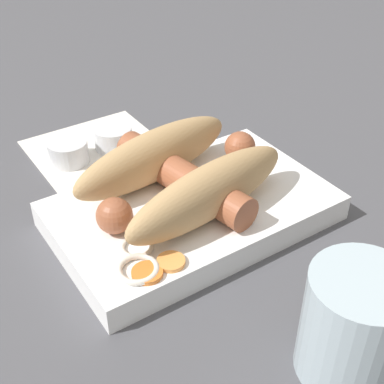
{
  "coord_description": "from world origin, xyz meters",
  "views": [
    {
      "loc": [
        -0.24,
        -0.36,
        0.35
      ],
      "look_at": [
        0.0,
        0.0,
        0.04
      ],
      "focal_mm": 50.0,
      "sensor_mm": 36.0,
      "label": 1
    }
  ],
  "objects_px": {
    "food_tray": "(192,211)",
    "drink_glass": "(353,327)",
    "bread_roll": "(182,172)",
    "condiment_cup_far": "(69,153)",
    "sausage": "(182,177)",
    "condiment_cup_near": "(112,140)"
  },
  "relations": [
    {
      "from": "condiment_cup_near",
      "to": "sausage",
      "type": "bearing_deg",
      "value": -89.2
    },
    {
      "from": "drink_glass",
      "to": "sausage",
      "type": "bearing_deg",
      "value": 89.4
    },
    {
      "from": "bread_roll",
      "to": "sausage",
      "type": "distance_m",
      "value": 0.01
    },
    {
      "from": "food_tray",
      "to": "sausage",
      "type": "xyz_separation_m",
      "value": [
        0.0,
        0.02,
        0.03
      ]
    },
    {
      "from": "condiment_cup_near",
      "to": "condiment_cup_far",
      "type": "xyz_separation_m",
      "value": [
        -0.06,
        -0.0,
        0.0
      ]
    },
    {
      "from": "condiment_cup_near",
      "to": "condiment_cup_far",
      "type": "distance_m",
      "value": 0.06
    },
    {
      "from": "drink_glass",
      "to": "condiment_cup_far",
      "type": "bearing_deg",
      "value": 98.46
    },
    {
      "from": "food_tray",
      "to": "bread_roll",
      "type": "bearing_deg",
      "value": 103.74
    },
    {
      "from": "condiment_cup_far",
      "to": "drink_glass",
      "type": "height_order",
      "value": "drink_glass"
    },
    {
      "from": "bread_roll",
      "to": "condiment_cup_near",
      "type": "relative_size",
      "value": 4.55
    },
    {
      "from": "food_tray",
      "to": "condiment_cup_near",
      "type": "bearing_deg",
      "value": 90.68
    },
    {
      "from": "bread_roll",
      "to": "drink_glass",
      "type": "height_order",
      "value": "drink_glass"
    },
    {
      "from": "food_tray",
      "to": "sausage",
      "type": "distance_m",
      "value": 0.04
    },
    {
      "from": "food_tray",
      "to": "drink_glass",
      "type": "distance_m",
      "value": 0.21
    },
    {
      "from": "food_tray",
      "to": "drink_glass",
      "type": "height_order",
      "value": "drink_glass"
    },
    {
      "from": "sausage",
      "to": "drink_glass",
      "type": "xyz_separation_m",
      "value": [
        -0.0,
        -0.23,
        0.0
      ]
    },
    {
      "from": "drink_glass",
      "to": "bread_roll",
      "type": "bearing_deg",
      "value": 90.21
    },
    {
      "from": "food_tray",
      "to": "bread_roll",
      "type": "height_order",
      "value": "bread_roll"
    },
    {
      "from": "bread_roll",
      "to": "condiment_cup_far",
      "type": "height_order",
      "value": "bread_roll"
    },
    {
      "from": "drink_glass",
      "to": "food_tray",
      "type": "bearing_deg",
      "value": 89.38
    },
    {
      "from": "food_tray",
      "to": "condiment_cup_near",
      "type": "relative_size",
      "value": 5.76
    },
    {
      "from": "condiment_cup_near",
      "to": "food_tray",
      "type": "bearing_deg",
      "value": -89.32
    }
  ]
}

